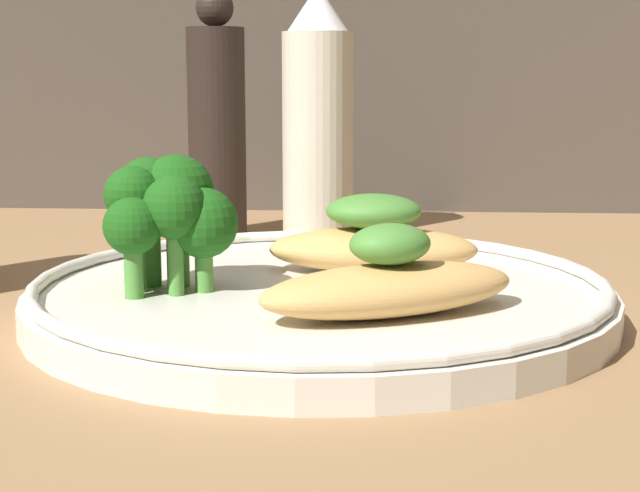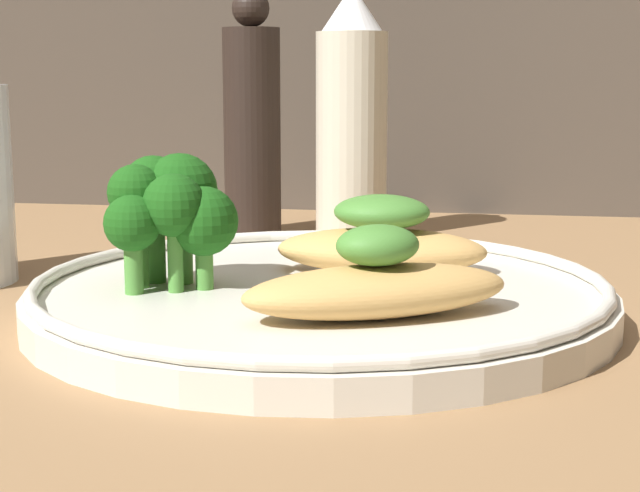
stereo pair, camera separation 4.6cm
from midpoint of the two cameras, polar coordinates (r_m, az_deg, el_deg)
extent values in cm
cube|color=#936D47|center=(46.40, -2.82, -4.77)|extent=(180.00, 180.00, 1.00)
cylinder|color=silver|center=(46.10, -2.83, -3.33)|extent=(27.42, 27.42, 1.40)
torus|color=silver|center=(45.88, -2.84, -2.12)|extent=(26.82, 26.82, 0.60)
ellipsoid|color=tan|center=(40.70, 0.88, -2.58)|extent=(12.30, 9.21, 2.15)
ellipsoid|color=#478433|center=(40.32, 0.88, 0.09)|extent=(4.42, 4.11, 1.70)
ellipsoid|color=tan|center=(49.61, 0.50, -0.22)|extent=(10.74, 5.22, 2.21)
ellipsoid|color=#478433|center=(49.29, 0.50, 2.03)|extent=(4.93, 3.99, 1.73)
cylinder|color=#4C8E38|center=(45.56, -9.62, -1.39)|extent=(0.83, 0.83, 2.08)
sphere|color=#195114|center=(45.18, -9.70, 1.31)|extent=(3.24, 3.24, 3.24)
cylinder|color=#4C8E38|center=(46.45, -11.17, -0.50)|extent=(1.06, 1.06, 3.22)
sphere|color=#195114|center=(46.02, -11.29, 3.00)|extent=(3.56, 3.56, 3.56)
cylinder|color=#4C8E38|center=(47.52, -12.46, -0.10)|extent=(0.99, 0.99, 3.55)
sphere|color=#195114|center=(47.11, -12.60, 3.29)|extent=(3.02, 3.02, 3.02)
cylinder|color=#4C8E38|center=(46.08, -13.53, -0.45)|extent=(1.01, 1.01, 3.57)
sphere|color=#195114|center=(45.68, -13.67, 2.89)|extent=(2.64, 2.64, 2.64)
cylinder|color=#4C8E38|center=(44.91, -13.67, -1.52)|extent=(0.85, 0.85, 2.35)
sphere|color=#195114|center=(44.54, -13.78, 1.10)|extent=(2.60, 2.60, 2.60)
cylinder|color=#4C8E38|center=(45.00, -11.28, -0.98)|extent=(0.71, 0.71, 3.01)
sphere|color=#195114|center=(44.58, -11.39, 2.20)|extent=(2.90, 2.90, 2.90)
cylinder|color=beige|center=(67.85, -2.06, 6.42)|extent=(4.91, 4.91, 14.04)
cone|color=white|center=(67.83, -2.11, 13.66)|extent=(4.18, 4.18, 3.09)
cylinder|color=black|center=(68.87, -7.92, 6.52)|extent=(3.99, 3.99, 14.36)
sphere|color=black|center=(68.87, -8.10, 13.58)|extent=(2.59, 2.59, 2.59)
camera|label=1|loc=(0.02, -92.86, -0.51)|focal=55.00mm
camera|label=2|loc=(0.02, 87.14, 0.51)|focal=55.00mm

